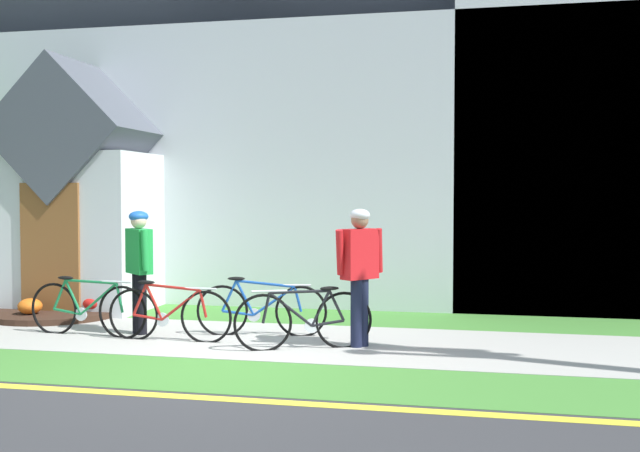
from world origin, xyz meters
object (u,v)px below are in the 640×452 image
bicycle_black (261,309)px  bicycle_yellow (169,314)px  cyclist_in_white_jersey (360,266)px  church_sign (72,234)px  bicycle_orange (87,308)px  bicycle_green (304,320)px  cyclist_in_blue_jersey (139,262)px

bicycle_black → bicycle_yellow: 1.23m
bicycle_yellow → cyclist_in_white_jersey: size_ratio=0.98×
church_sign → bicycle_orange: 2.56m
church_sign → bicycle_orange: (1.37, -1.98, -0.89)m
bicycle_green → cyclist_in_white_jersey: cyclist_in_white_jersey is taller
bicycle_green → cyclist_in_blue_jersey: bearing=168.2°
bicycle_green → bicycle_yellow: bicycle_yellow is taller
church_sign → bicycle_yellow: church_sign is taller
bicycle_black → cyclist_in_white_jersey: (1.42, -0.45, 0.66)m
bicycle_black → cyclist_in_white_jersey: cyclist_in_white_jersey is taller
church_sign → cyclist_in_white_jersey: bearing=-20.9°
bicycle_orange → bicycle_black: bearing=11.9°
bicycle_green → bicycle_black: bearing=136.4°
cyclist_in_white_jersey → cyclist_in_blue_jersey: 3.09m
bicycle_orange → cyclist_in_blue_jersey: size_ratio=1.06×
bicycle_black → bicycle_green: bearing=-43.6°
bicycle_green → bicycle_yellow: 1.86m
church_sign → cyclist_in_blue_jersey: (2.01, -1.72, -0.27)m
bicycle_black → cyclist_in_white_jersey: size_ratio=1.02×
bicycle_orange → bicycle_black: same height
bicycle_orange → bicycle_green: bearing=-4.7°
cyclist_in_white_jersey → bicycle_black: bearing=162.4°
church_sign → bicycle_black: 4.06m
bicycle_yellow → cyclist_in_white_jersey: bearing=3.3°
church_sign → bicycle_yellow: (2.60, -2.09, -0.90)m
bicycle_black → bicycle_yellow: (-1.07, -0.60, -0.00)m
bicycle_orange → bicycle_green: (3.08, -0.26, -0.00)m
bicycle_orange → bicycle_green: size_ratio=1.11×
bicycle_yellow → cyclist_in_blue_jersey: 0.94m
bicycle_black → cyclist_in_white_jersey: bearing=-17.6°
bicycle_orange → church_sign: bearing=124.7°
church_sign → bicycle_green: bearing=-26.6°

